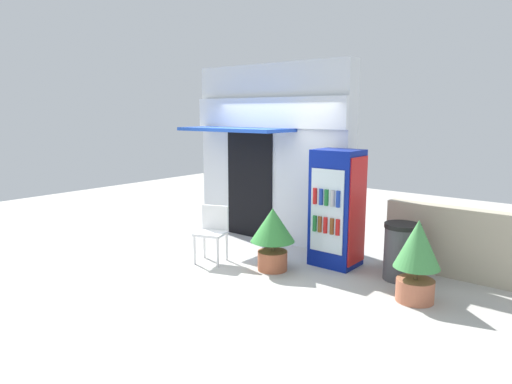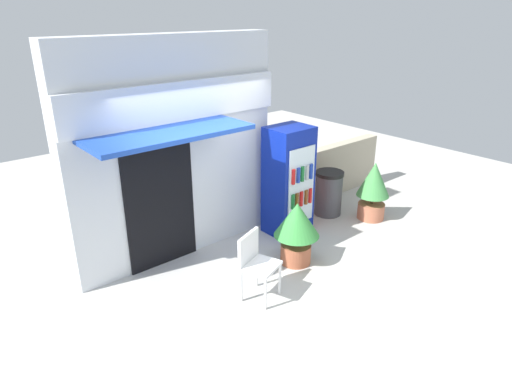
% 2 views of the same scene
% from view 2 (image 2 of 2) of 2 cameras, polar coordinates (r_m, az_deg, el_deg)
% --- Properties ---
extents(ground, '(16.00, 16.00, 0.00)m').
position_cam_2_polar(ground, '(6.19, 0.20, -11.82)').
color(ground, beige).
extents(storefront_building, '(3.23, 1.17, 3.18)m').
position_cam_2_polar(storefront_building, '(6.47, -10.34, 5.28)').
color(storefront_building, silver).
rests_on(storefront_building, ground).
extents(drink_cooler, '(0.70, 0.63, 1.79)m').
position_cam_2_polar(drink_cooler, '(7.26, 4.20, 1.40)').
color(drink_cooler, navy).
rests_on(drink_cooler, ground).
extents(plastic_chair, '(0.56, 0.53, 0.88)m').
position_cam_2_polar(plastic_chair, '(5.73, -0.06, -8.69)').
color(plastic_chair, white).
rests_on(plastic_chair, ground).
extents(potted_plant_near_shop, '(0.66, 0.66, 0.95)m').
position_cam_2_polar(potted_plant_near_shop, '(6.46, 5.20, -4.42)').
color(potted_plant_near_shop, '#AD5B3D').
rests_on(potted_plant_near_shop, ground).
extents(potted_plant_curbside, '(0.57, 0.57, 1.04)m').
position_cam_2_polar(potted_plant_curbside, '(8.06, 14.69, 0.62)').
color(potted_plant_curbside, '#BC6B4C').
rests_on(potted_plant_curbside, ground).
extents(trash_bin, '(0.50, 0.50, 0.81)m').
position_cam_2_polar(trash_bin, '(8.15, 9.21, -0.10)').
color(trash_bin, '#47474C').
rests_on(trash_bin, ground).
extents(stone_boundary_wall, '(2.45, 0.22, 1.02)m').
position_cam_2_polar(stone_boundary_wall, '(9.03, 9.75, 2.79)').
color(stone_boundary_wall, '#B7AD93').
rests_on(stone_boundary_wall, ground).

